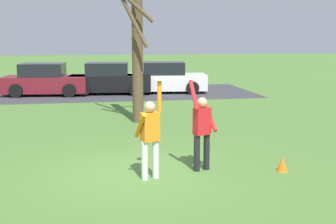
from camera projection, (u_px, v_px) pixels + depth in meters
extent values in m
plane|color=#4C7533|center=(140.00, 174.00, 10.17)|extent=(120.00, 120.00, 0.00)
cylinder|color=silver|center=(145.00, 161.00, 9.74)|extent=(0.14, 0.14, 0.82)
cylinder|color=silver|center=(156.00, 159.00, 9.86)|extent=(0.14, 0.14, 0.82)
cube|color=orange|center=(150.00, 127.00, 9.68)|extent=(0.41, 0.33, 0.60)
sphere|color=tan|center=(150.00, 107.00, 9.61)|extent=(0.23, 0.23, 0.23)
cylinder|color=orange|center=(140.00, 126.00, 9.57)|extent=(0.22, 0.48, 0.58)
cylinder|color=orange|center=(159.00, 96.00, 9.69)|extent=(0.09, 0.09, 0.66)
cylinder|color=black|center=(207.00, 152.00, 10.49)|extent=(0.14, 0.14, 0.82)
cylinder|color=black|center=(197.00, 153.00, 10.36)|extent=(0.14, 0.14, 0.82)
cube|color=red|center=(202.00, 121.00, 10.31)|extent=(0.41, 0.33, 0.60)
sphere|color=tan|center=(202.00, 103.00, 10.24)|extent=(0.23, 0.23, 0.23)
cylinder|color=red|center=(211.00, 118.00, 10.41)|extent=(0.22, 0.48, 0.58)
cylinder|color=red|center=(194.00, 95.00, 10.10)|extent=(0.18, 0.35, 0.65)
cylinder|color=white|center=(159.00, 80.00, 9.63)|extent=(0.25, 0.25, 0.02)
cube|color=maroon|center=(46.00, 84.00, 23.33)|extent=(4.29, 2.28, 0.80)
cube|color=black|center=(43.00, 70.00, 23.20)|extent=(2.28, 1.88, 0.64)
cylinder|color=black|center=(75.00, 86.00, 24.33)|extent=(0.68, 0.30, 0.66)
cylinder|color=black|center=(69.00, 91.00, 22.54)|extent=(0.68, 0.30, 0.66)
cylinder|color=black|center=(25.00, 87.00, 24.18)|extent=(0.68, 0.30, 0.66)
cylinder|color=black|center=(16.00, 91.00, 22.39)|extent=(0.68, 0.30, 0.66)
cube|color=black|center=(110.00, 83.00, 23.91)|extent=(4.29, 2.28, 0.80)
cube|color=black|center=(107.00, 69.00, 23.78)|extent=(2.28, 1.88, 0.64)
cylinder|color=black|center=(136.00, 85.00, 24.92)|extent=(0.68, 0.30, 0.66)
cylinder|color=black|center=(135.00, 89.00, 23.12)|extent=(0.68, 0.30, 0.66)
cylinder|color=black|center=(88.00, 85.00, 24.77)|extent=(0.68, 0.30, 0.66)
cylinder|color=black|center=(83.00, 89.00, 22.97)|extent=(0.68, 0.30, 0.66)
cube|color=white|center=(167.00, 82.00, 24.42)|extent=(4.29, 2.28, 0.80)
cube|color=black|center=(164.00, 68.00, 24.29)|extent=(2.28, 1.88, 0.64)
cylinder|color=black|center=(189.00, 84.00, 25.42)|extent=(0.68, 0.30, 0.66)
cylinder|color=black|center=(193.00, 88.00, 23.63)|extent=(0.68, 0.30, 0.66)
cylinder|color=black|center=(142.00, 84.00, 25.28)|extent=(0.68, 0.30, 0.66)
cylinder|color=black|center=(142.00, 88.00, 23.48)|extent=(0.68, 0.30, 0.66)
cube|color=#38383D|center=(106.00, 93.00, 24.12)|extent=(15.18, 6.40, 0.01)
cylinder|color=brown|center=(137.00, 39.00, 15.78)|extent=(0.38, 0.38, 5.71)
cylinder|color=brown|center=(137.00, 7.00, 15.11)|extent=(1.11, 0.23, 1.01)
cylinder|color=brown|center=(131.00, 17.00, 15.17)|extent=(1.10, 0.65, 2.02)
cone|color=orange|center=(282.00, 164.00, 10.39)|extent=(0.26, 0.26, 0.32)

